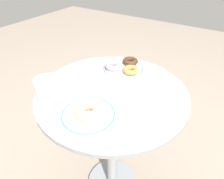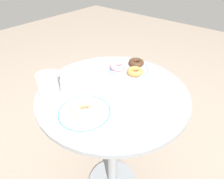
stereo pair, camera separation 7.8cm
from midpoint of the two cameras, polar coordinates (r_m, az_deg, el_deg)
cafe_table at (r=0.96m, az=-2.37°, el=-11.04°), size 0.64×0.64×0.75m
plate_left at (r=0.70m, az=-10.27°, el=-7.52°), size 0.20×0.20×0.01m
plate_right at (r=0.95m, az=1.23°, el=6.16°), size 0.19×0.19×0.01m
donut_glazed at (r=0.67m, az=-10.21°, el=-6.40°), size 0.11×0.11×0.04m
donut_chocolate at (r=0.98m, az=3.18°, el=8.33°), size 0.11×0.11×0.03m
donut_pink_frosted at (r=0.93m, az=-2.08°, el=6.96°), size 0.11×0.11×0.03m
donut_old_fashioned at (r=0.90m, az=3.19°, el=5.71°), size 0.09×0.09×0.03m
paper_napkin at (r=0.80m, az=10.22°, el=-1.29°), size 0.16×0.12×0.01m
coffee_mug at (r=0.80m, az=-21.54°, el=0.26°), size 0.12×0.08×0.09m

